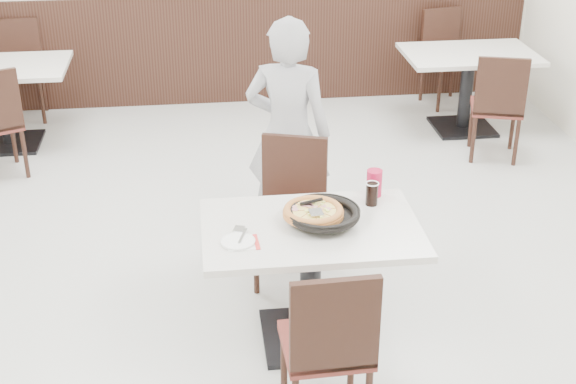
{
  "coord_description": "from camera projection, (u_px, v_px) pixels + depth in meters",
  "views": [
    {
      "loc": [
        -0.45,
        -4.42,
        2.88
      ],
      "look_at": [
        0.05,
        -0.3,
        0.81
      ],
      "focal_mm": 50.0,
      "sensor_mm": 36.0,
      "label": 1
    }
  ],
  "objects": [
    {
      "name": "main_table",
      "position": [
        310.0,
        284.0,
        4.56
      ],
      "size": [
        1.27,
        0.91,
        0.75
      ],
      "primitive_type": null,
      "rotation": [
        0.0,
        0.0,
        -0.09
      ],
      "color": "silver",
      "rests_on": "floor"
    },
    {
      "name": "chair_far",
      "position": [
        289.0,
        217.0,
        5.08
      ],
      "size": [
        0.52,
        0.52,
        0.95
      ],
      "primitive_type": null,
      "rotation": [
        0.0,
        0.0,
        2.84
      ],
      "color": "black",
      "rests_on": "floor"
    },
    {
      "name": "bg_chair_right_near",
      "position": [
        497.0,
        105.0,
        6.89
      ],
      "size": [
        0.52,
        0.52,
        0.95
      ],
      "primitive_type": null,
      "rotation": [
        0.0,
        0.0,
        -0.28
      ],
      "color": "black",
      "rests_on": "floor"
    },
    {
      "name": "cola_glass",
      "position": [
        372.0,
        194.0,
        4.6
      ],
      "size": [
        0.08,
        0.08,
        0.13
      ],
      "primitive_type": "cylinder",
      "rotation": [
        0.0,
        0.0,
        -0.09
      ],
      "color": "black",
      "rests_on": "main_table"
    },
    {
      "name": "bg_chair_right_far",
      "position": [
        448.0,
        59.0,
        8.07
      ],
      "size": [
        0.51,
        0.51,
        0.95
      ],
      "primitive_type": null,
      "rotation": [
        0.0,
        0.0,
        3.38
      ],
      "color": "black",
      "rests_on": "floor"
    },
    {
      "name": "fork",
      "position": [
        243.0,
        236.0,
        4.27
      ],
      "size": [
        0.06,
        0.16,
        0.0
      ],
      "primitive_type": "cube",
      "rotation": [
        0.0,
        0.0,
        -0.3
      ],
      "color": "silver",
      "rests_on": "side_plate"
    },
    {
      "name": "pizza_pan",
      "position": [
        323.0,
        217.0,
        4.4
      ],
      "size": [
        0.37,
        0.37,
        0.01
      ],
      "primitive_type": "cylinder",
      "rotation": [
        0.0,
        0.0,
        -0.09
      ],
      "color": "black",
      "rests_on": "trivet"
    },
    {
      "name": "napkin",
      "position": [
        242.0,
        243.0,
        4.23
      ],
      "size": [
        0.17,
        0.17,
        0.0
      ],
      "primitive_type": "cube",
      "rotation": [
        0.0,
        0.0,
        0.05
      ],
      "color": "white",
      "rests_on": "main_table"
    },
    {
      "name": "diner_person",
      "position": [
        288.0,
        134.0,
        5.44
      ],
      "size": [
        0.68,
        0.56,
        1.62
      ],
      "primitive_type": "imported",
      "rotation": [
        0.0,
        0.0,
        2.81
      ],
      "color": "silver",
      "rests_on": "floor"
    },
    {
      "name": "side_plate",
      "position": [
        238.0,
        242.0,
        4.23
      ],
      "size": [
        0.2,
        0.2,
        0.01
      ],
      "primitive_type": "cylinder",
      "rotation": [
        0.0,
        0.0,
        -0.09
      ],
      "color": "white",
      "rests_on": "napkin"
    },
    {
      "name": "red_cup",
      "position": [
        374.0,
        183.0,
        4.7
      ],
      "size": [
        0.1,
        0.1,
        0.16
      ],
      "primitive_type": "cylinder",
      "rotation": [
        0.0,
        0.0,
        -0.09
      ],
      "color": "#AF1035",
      "rests_on": "main_table"
    },
    {
      "name": "chair_near",
      "position": [
        326.0,
        341.0,
        3.92
      ],
      "size": [
        0.43,
        0.43,
        0.95
      ],
      "primitive_type": null,
      "rotation": [
        0.0,
        0.0,
        0.04
      ],
      "color": "black",
      "rests_on": "floor"
    },
    {
      "name": "floor",
      "position": [
        275.0,
        283.0,
        5.26
      ],
      "size": [
        7.0,
        7.0,
        0.0
      ],
      "primitive_type": "plane",
      "color": "#BABAB5",
      "rests_on": "ground"
    },
    {
      "name": "pizza_server",
      "position": [
        316.0,
        212.0,
        4.35
      ],
      "size": [
        0.08,
        0.1,
        0.0
      ],
      "primitive_type": "cube",
      "rotation": [
        0.0,
        0.0,
        0.08
      ],
      "color": "silver",
      "rests_on": "pizza"
    },
    {
      "name": "bg_chair_left_far",
      "position": [
        20.0,
        72.0,
        7.7
      ],
      "size": [
        0.46,
        0.46,
        0.95
      ],
      "primitive_type": null,
      "rotation": [
        0.0,
        0.0,
        3.24
      ],
      "color": "black",
      "rests_on": "floor"
    },
    {
      "name": "bg_table_right",
      "position": [
        466.0,
        91.0,
        7.51
      ],
      "size": [
        1.27,
        0.92,
        0.75
      ],
      "primitive_type": null,
      "rotation": [
        0.0,
        0.0,
        0.1
      ],
      "color": "silver",
      "rests_on": "floor"
    },
    {
      "name": "wainscot_back",
      "position": [
        238.0,
        50.0,
        8.1
      ],
      "size": [
        5.9,
        0.03,
        1.1
      ],
      "primitive_type": "cube",
      "color": "black",
      "rests_on": "floor"
    },
    {
      "name": "trivet",
      "position": [
        319.0,
        217.0,
        4.45
      ],
      "size": [
        0.13,
        0.13,
        0.04
      ],
      "primitive_type": "cylinder",
      "rotation": [
        0.0,
        0.0,
        -0.09
      ],
      "color": "black",
      "rests_on": "main_table"
    },
    {
      "name": "pizza",
      "position": [
        313.0,
        213.0,
        4.4
      ],
      "size": [
        0.37,
        0.37,
        0.02
      ],
      "primitive_type": "cylinder",
      "rotation": [
        0.0,
        0.0,
        -0.09
      ],
      "color": "#CB8241",
      "rests_on": "pizza_pan"
    },
    {
      "name": "bg_table_left",
      "position": [
        4.0,
        106.0,
        7.15
      ],
      "size": [
        1.24,
        0.86,
        0.75
      ],
      "primitive_type": null,
      "rotation": [
        0.0,
        0.0,
        0.05
      ],
      "color": "silver",
      "rests_on": "floor"
    }
  ]
}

